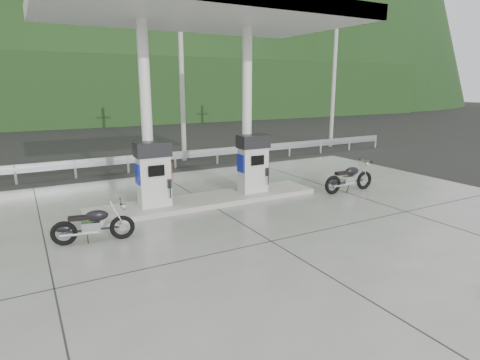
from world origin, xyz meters
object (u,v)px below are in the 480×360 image
gas_pump_left (154,174)px  gas_pump_right (253,164)px  motorcycle_left (93,225)px  motorcycle_right (349,178)px

gas_pump_left → gas_pump_right: same height
motorcycle_left → motorcycle_right: bearing=14.2°
motorcycle_right → gas_pump_left: bearing=171.3°
motorcycle_left → gas_pump_left: bearing=50.3°
gas_pump_right → motorcycle_right: size_ratio=0.97×
gas_pump_left → motorcycle_left: (-1.91, -1.59, -0.65)m
gas_pump_right → motorcycle_left: size_ratio=1.07×
motorcycle_left → gas_pump_right: bearing=27.8°
gas_pump_right → gas_pump_left: bearing=180.0°
gas_pump_left → motorcycle_right: bearing=-9.6°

